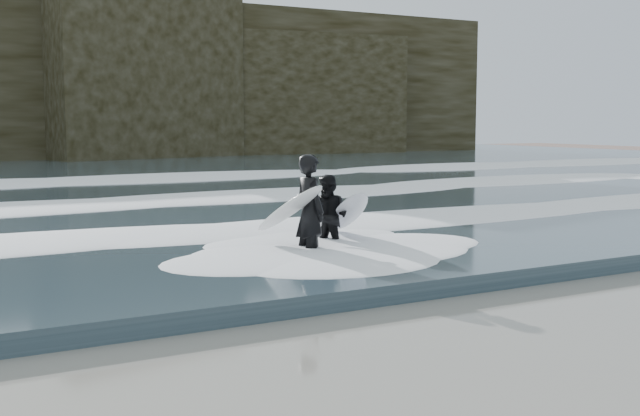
% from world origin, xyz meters
% --- Properties ---
extents(ground, '(120.00, 120.00, 0.00)m').
position_xyz_m(ground, '(0.00, 0.00, 0.00)').
color(ground, '#825D4E').
rests_on(ground, ground).
extents(sea, '(90.00, 52.00, 0.30)m').
position_xyz_m(sea, '(0.00, 29.00, 0.15)').
color(sea, '#2A3B46').
rests_on(sea, ground).
extents(foam_near, '(60.00, 3.20, 0.20)m').
position_xyz_m(foam_near, '(0.00, 9.00, 0.40)').
color(foam_near, white).
rests_on(foam_near, sea).
extents(foam_mid, '(60.00, 4.00, 0.24)m').
position_xyz_m(foam_mid, '(0.00, 16.00, 0.42)').
color(foam_mid, white).
rests_on(foam_mid, sea).
extents(foam_far, '(60.00, 4.80, 0.30)m').
position_xyz_m(foam_far, '(0.00, 25.00, 0.45)').
color(foam_far, white).
rests_on(foam_far, sea).
extents(surfer_left, '(1.05, 1.88, 2.01)m').
position_xyz_m(surfer_left, '(0.90, 6.32, 1.01)').
color(surfer_left, black).
rests_on(surfer_left, ground).
extents(surfer_right, '(1.45, 2.08, 1.58)m').
position_xyz_m(surfer_right, '(1.75, 6.87, 0.80)').
color(surfer_right, black).
rests_on(surfer_right, ground).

